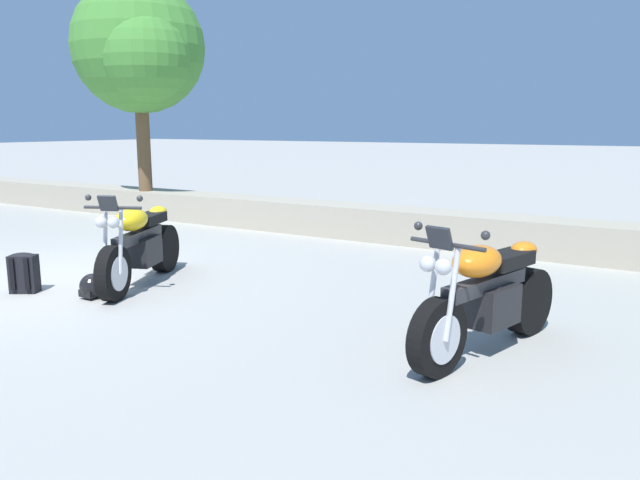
% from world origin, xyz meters
% --- Properties ---
extents(ground_plane, '(120.00, 120.00, 0.00)m').
position_xyz_m(ground_plane, '(0.00, 0.00, 0.00)').
color(ground_plane, '#A3A099').
extents(stone_wall, '(36.00, 0.80, 0.55)m').
position_xyz_m(stone_wall, '(0.00, 4.80, 0.28)').
color(stone_wall, '#A89E89').
rests_on(stone_wall, ground).
extents(motorcycle_yellow_near_left, '(1.04, 1.96, 1.18)m').
position_xyz_m(motorcycle_yellow_near_left, '(1.14, 0.50, 0.49)').
color(motorcycle_yellow_near_left, black).
rests_on(motorcycle_yellow_near_left, ground).
extents(motorcycle_orange_centre, '(0.82, 2.04, 1.18)m').
position_xyz_m(motorcycle_orange_centre, '(5.39, 0.39, 0.49)').
color(motorcycle_orange_centre, black).
rests_on(motorcycle_orange_centre, ground).
extents(rider_backpack, '(0.35, 0.34, 0.47)m').
position_xyz_m(rider_backpack, '(0.24, -0.43, 0.24)').
color(rider_backpack, black).
rests_on(rider_backpack, ground).
extents(rider_helmet, '(0.28, 0.28, 0.28)m').
position_xyz_m(rider_helmet, '(1.12, -0.20, 0.14)').
color(rider_helmet, black).
rests_on(rider_helmet, ground).
extents(leafy_tree_far_left, '(2.81, 2.67, 4.27)m').
position_xyz_m(leafy_tree_far_left, '(-3.01, 4.56, 3.41)').
color(leafy_tree_far_left, brown).
rests_on(leafy_tree_far_left, stone_wall).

